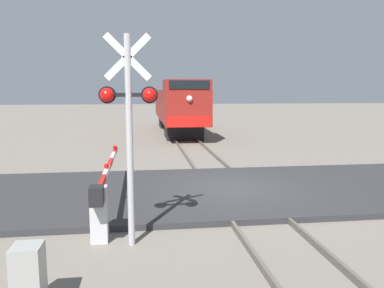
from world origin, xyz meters
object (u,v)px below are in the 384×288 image
crossing_gate (103,193)px  utility_cabinet (28,279)px  locomotive (178,106)px  crossing_signal (129,115)px

crossing_gate → utility_cabinet: bearing=-102.1°
utility_cabinet → crossing_gate: bearing=77.9°
locomotive → crossing_gate: 21.03m
locomotive → crossing_signal: crossing_signal is taller
utility_cabinet → crossing_signal: bearing=57.8°
locomotive → utility_cabinet: locomotive is taller
locomotive → crossing_gate: size_ratio=2.31×
locomotive → utility_cabinet: 24.62m
locomotive → crossing_gate: (-3.79, -20.66, -1.17)m
crossing_gate → utility_cabinet: crossing_gate is taller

